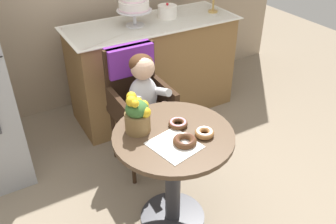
% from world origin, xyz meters
% --- Properties ---
extents(ground_plane, '(8.00, 8.00, 0.00)m').
position_xyz_m(ground_plane, '(0.00, 0.00, 0.00)').
color(ground_plane, gray).
extents(cafe_table, '(0.72, 0.72, 0.72)m').
position_xyz_m(cafe_table, '(0.00, 0.00, 0.51)').
color(cafe_table, '#4C3826').
rests_on(cafe_table, ground).
extents(wicker_chair, '(0.42, 0.45, 0.95)m').
position_xyz_m(wicker_chair, '(0.10, 0.72, 0.64)').
color(wicker_chair, '#332114').
rests_on(wicker_chair, ground).
extents(seated_child, '(0.27, 0.32, 0.73)m').
position_xyz_m(seated_child, '(0.10, 0.56, 0.68)').
color(seated_child, silver).
rests_on(seated_child, ground).
extents(paper_napkin, '(0.28, 0.30, 0.00)m').
position_xyz_m(paper_napkin, '(-0.05, -0.10, 0.72)').
color(paper_napkin, white).
rests_on(paper_napkin, cafe_table).
extents(donut_front, '(0.12, 0.12, 0.04)m').
position_xyz_m(donut_front, '(0.06, 0.05, 0.74)').
color(donut_front, '#4C2D19').
rests_on(donut_front, cafe_table).
extents(donut_mid, '(0.14, 0.14, 0.04)m').
position_xyz_m(donut_mid, '(0.01, -0.11, 0.74)').
color(donut_mid, '#4C2D19').
rests_on(donut_mid, cafe_table).
extents(donut_side, '(0.11, 0.11, 0.04)m').
position_xyz_m(donut_side, '(0.14, -0.11, 0.74)').
color(donut_side, '#936033').
rests_on(donut_side, cafe_table).
extents(flower_vase, '(0.15, 0.15, 0.25)m').
position_xyz_m(flower_vase, '(-0.16, 0.13, 0.84)').
color(flower_vase, brown).
rests_on(flower_vase, cafe_table).
extents(display_counter, '(1.56, 0.62, 0.90)m').
position_xyz_m(display_counter, '(0.55, 1.30, 0.45)').
color(display_counter, olive).
rests_on(display_counter, ground).
extents(tiered_cake_stand, '(0.30, 0.30, 0.34)m').
position_xyz_m(tiered_cake_stand, '(0.38, 1.30, 1.10)').
color(tiered_cake_stand, silver).
rests_on(tiered_cake_stand, display_counter).
extents(round_layer_cake, '(0.17, 0.17, 0.13)m').
position_xyz_m(round_layer_cake, '(0.73, 1.35, 0.96)').
color(round_layer_cake, white).
rests_on(round_layer_cake, display_counter).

